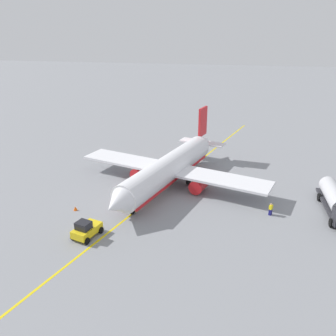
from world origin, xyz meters
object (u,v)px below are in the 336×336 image
fuel_tanker (335,200)px  safety_cone_nose (75,208)px  pushback_tug (86,229)px  airplane (169,168)px  refueling_worker (271,209)px

fuel_tanker → safety_cone_nose: (6.90, -34.26, -1.44)m
safety_cone_nose → pushback_tug: bearing=36.7°
airplane → pushback_tug: airplane is taller
pushback_tug → refueling_worker: (-10.01, 21.63, -0.19)m
safety_cone_nose → fuel_tanker: bearing=101.4°
pushback_tug → safety_cone_nose: size_ratio=6.81×
airplane → pushback_tug: size_ratio=7.87×
airplane → fuel_tanker: airplane is taller
airplane → safety_cone_nose: airplane is taller
fuel_tanker → safety_cone_nose: 34.98m
airplane → safety_cone_nose: size_ratio=53.56×
airplane → fuel_tanker: bearing=80.3°
airplane → safety_cone_nose: bearing=-44.6°
pushback_tug → safety_cone_nose: pushback_tug is taller
airplane → safety_cone_nose: (10.93, -10.78, -2.48)m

